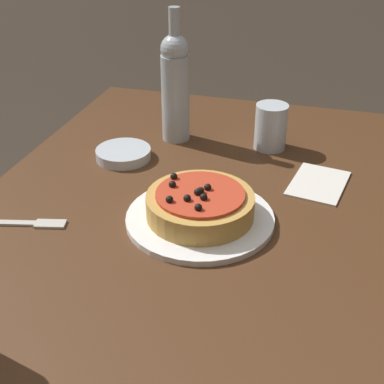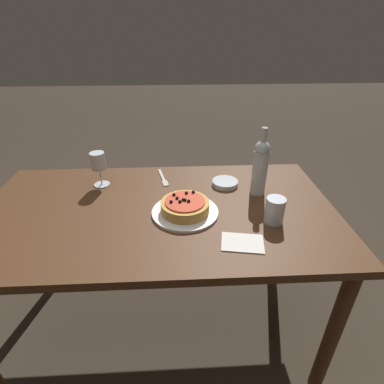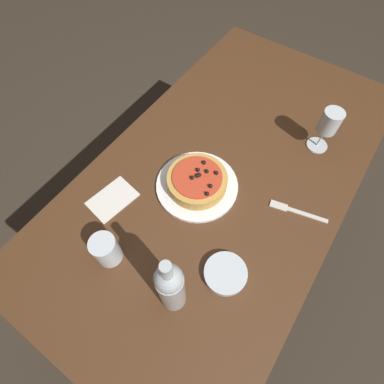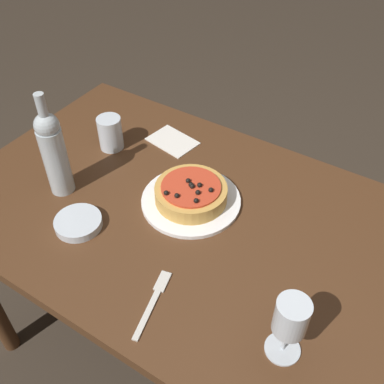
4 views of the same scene
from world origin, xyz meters
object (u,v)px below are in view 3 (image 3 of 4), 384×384
object	(u,v)px
dinner_plate	(197,185)
pizza	(197,181)
dining_table	(224,183)
wine_bottle	(171,287)
side_bowl	(225,273)
fork	(294,211)
wine_glass	(329,123)
water_cup	(106,250)

from	to	relation	value
dinner_plate	pizza	world-z (taller)	pizza
dining_table	wine_bottle	bearing A→B (deg)	13.24
side_bowl	pizza	bearing A→B (deg)	-130.77
dining_table	side_bowl	world-z (taller)	side_bowl
side_bowl	fork	bearing A→B (deg)	165.49
pizza	wine_glass	world-z (taller)	wine_glass
pizza	wine_bottle	bearing A→B (deg)	24.01
water_cup	fork	distance (m)	0.60
side_bowl	fork	world-z (taller)	side_bowl
water_cup	dinner_plate	bearing A→B (deg)	167.52
wine_bottle	dinner_plate	bearing A→B (deg)	-155.95
dinner_plate	wine_bottle	size ratio (longest dim) A/B	0.89
dining_table	pizza	xyz separation A→B (m)	(0.12, -0.04, 0.13)
pizza	water_cup	bearing A→B (deg)	-12.50
dinner_plate	pizza	distance (m)	0.03
dining_table	wine_glass	world-z (taller)	wine_glass
dinner_plate	side_bowl	distance (m)	0.31
dinner_plate	pizza	bearing A→B (deg)	123.15
wine_glass	water_cup	xyz separation A→B (m)	(0.75, -0.35, -0.07)
dinner_plate	water_cup	world-z (taller)	water_cup
dinner_plate	fork	bearing A→B (deg)	107.80
dining_table	fork	xyz separation A→B (m)	(0.02, 0.27, 0.09)
wine_glass	side_bowl	distance (m)	0.61
wine_glass	water_cup	bearing A→B (deg)	-24.75
dining_table	side_bowl	xyz separation A→B (m)	(0.32, 0.19, 0.10)
wine_glass	wine_bottle	world-z (taller)	wine_bottle
wine_glass	water_cup	size ratio (longest dim) A/B	1.58
dining_table	water_cup	xyz separation A→B (m)	(0.47, -0.12, 0.15)
pizza	side_bowl	size ratio (longest dim) A/B	1.60
dinner_plate	wine_glass	bearing A→B (deg)	146.11
dinner_plate	water_cup	distance (m)	0.36
dining_table	pizza	distance (m)	0.18
dinner_plate	wine_bottle	world-z (taller)	wine_bottle
wine_bottle	water_cup	bearing A→B (deg)	-87.68
water_cup	side_bowl	bearing A→B (deg)	115.17
dinner_plate	fork	size ratio (longest dim) A/B	1.48
side_bowl	fork	distance (m)	0.32
dining_table	wine_glass	distance (m)	0.42
fork	water_cup	bearing A→B (deg)	35.64
dinner_plate	water_cup	size ratio (longest dim) A/B	2.59
dinner_plate	pizza	size ratio (longest dim) A/B	1.39
dinner_plate	water_cup	xyz separation A→B (m)	(0.35, -0.08, 0.05)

